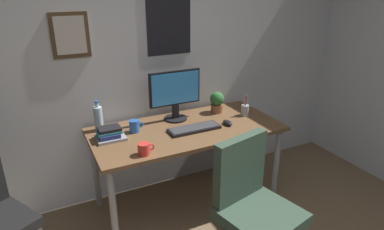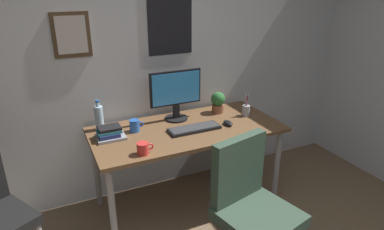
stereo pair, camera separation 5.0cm
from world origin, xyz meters
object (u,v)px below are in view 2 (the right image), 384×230
computer_mouse (228,123)px  coffee_mug_near (143,148)px  pen_cup (246,110)px  keyboard (194,129)px  office_chair (250,203)px  water_bottle (99,117)px  book_stack_left (110,133)px  potted_plant (218,102)px  monitor (176,93)px  coffee_mug_far (135,126)px

computer_mouse → coffee_mug_near: (-0.80, -0.19, 0.03)m
pen_cup → keyboard: bearing=-170.9°
office_chair → computer_mouse: 0.82m
water_bottle → book_stack_left: size_ratio=1.16×
office_chair → book_stack_left: size_ratio=4.35×
coffee_mug_near → pen_cup: pen_cup is taller
book_stack_left → computer_mouse: bearing=-9.7°
keyboard → potted_plant: size_ratio=2.21×
monitor → computer_mouse: 0.51m
water_bottle → coffee_mug_near: bearing=-70.8°
keyboard → coffee_mug_near: bearing=-156.5°
office_chair → pen_cup: (0.52, 0.86, 0.26)m
potted_plant → pen_cup: (0.19, -0.18, -0.05)m
keyboard → potted_plant: (0.37, 0.27, 0.09)m
water_bottle → monitor: bearing=-4.8°
keyboard → pen_cup: bearing=9.1°
office_chair → computer_mouse: office_chair is taller
pen_cup → potted_plant: bearing=136.5°
office_chair → computer_mouse: (0.26, 0.74, 0.23)m
water_bottle → book_stack_left: 0.21m
computer_mouse → water_bottle: (-0.99, 0.37, 0.09)m
potted_plant → pen_cup: size_ratio=0.98×
coffee_mug_far → keyboard: bearing=-22.2°
office_chair → potted_plant: size_ratio=4.87×
book_stack_left → water_bottle: bearing=99.9°
water_bottle → book_stack_left: bearing=-80.1°
water_bottle → potted_plant: 1.06m
monitor → potted_plant: size_ratio=2.36×
monitor → computer_mouse: monitor is taller
monitor → book_stack_left: bearing=-166.6°
book_stack_left → monitor: bearing=13.4°
monitor → coffee_mug_far: size_ratio=3.92×
coffee_mug_near → pen_cup: size_ratio=0.61×
office_chair → keyboard: bearing=92.7°
office_chair → book_stack_left: office_chair is taller
monitor → book_stack_left: size_ratio=2.11×
office_chair → keyboard: size_ratio=2.21×
office_chair → keyboard: office_chair is taller
monitor → coffee_mug_far: monitor is taller
monitor → coffee_mug_far: bearing=-165.9°
monitor → pen_cup: size_ratio=2.30×
office_chair → coffee_mug_far: bearing=116.8°
office_chair → coffee_mug_far: office_chair is taller
coffee_mug_far → pen_cup: size_ratio=0.59×
computer_mouse → book_stack_left: 0.97m
computer_mouse → keyboard: bearing=174.6°
monitor → water_bottle: bearing=175.2°
coffee_mug_near → monitor: bearing=47.5°
office_chair → water_bottle: (-0.73, 1.11, 0.32)m
keyboard → book_stack_left: 0.67m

